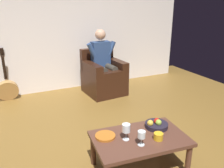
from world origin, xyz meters
TOP-DOWN VIEW (x-y plane):
  - wall_back at (0.00, -2.92)m, footprint 5.74×0.06m
  - armchair at (-0.76, -2.31)m, footprint 0.77×0.79m
  - person_seated at (-0.76, -2.30)m, footprint 0.64×0.57m
  - coffee_table at (-0.18, 0.04)m, footprint 1.05×0.72m
  - guitar at (1.03, -2.72)m, footprint 0.39×0.28m
  - wine_glass_near at (-0.02, 0.02)m, footprint 0.09×0.09m
  - wine_glass_far at (-0.11, 0.17)m, footprint 0.08×0.08m
  - fruit_bowl at (-0.45, -0.06)m, footprint 0.26×0.26m
  - decorative_dish at (0.16, -0.12)m, footprint 0.22×0.22m
  - candle_jar at (-0.32, 0.16)m, footprint 0.10×0.10m

SIDE VIEW (x-z plane):
  - guitar at x=1.03m, z-range -0.26..0.72m
  - armchair at x=-0.76m, z-range -0.11..0.78m
  - coffee_table at x=-0.18m, z-range 0.15..0.56m
  - decorative_dish at x=0.16m, z-range 0.41..0.44m
  - fruit_bowl at x=-0.45m, z-range 0.39..0.50m
  - candle_jar at x=-0.32m, z-range 0.41..0.48m
  - wine_glass_far at x=-0.11m, z-range 0.44..0.60m
  - wine_glass_near at x=-0.02m, z-range 0.45..0.63m
  - person_seated at x=-0.76m, z-range 0.06..1.33m
  - wall_back at x=0.00m, z-range 0.00..2.75m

